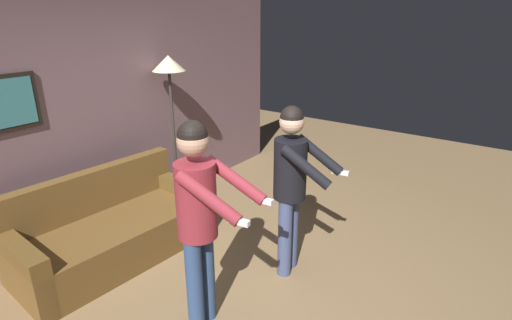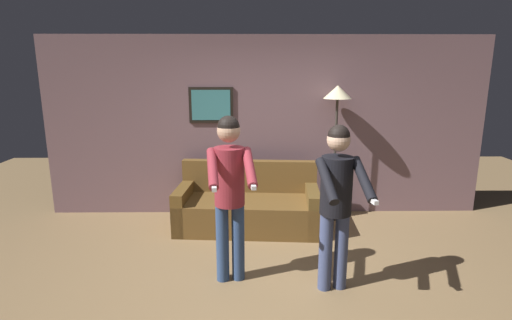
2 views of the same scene
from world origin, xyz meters
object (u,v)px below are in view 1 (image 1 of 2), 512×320
Objects in this scene: torchiere_lamp at (170,78)px; person_standing_left at (199,210)px; couch at (113,232)px; person_standing_right at (292,178)px.

person_standing_left is (-1.40, -1.75, -0.62)m from torchiere_lamp.
couch is at bearing 83.27° from person_standing_left.
couch is 1.88m from torchiere_lamp.
torchiere_lamp is 2.33m from person_standing_left.
person_standing_right is at bearing -101.25° from torchiere_lamp.
torchiere_lamp is at bearing 15.46° from couch.
person_standing_left is (-0.17, -1.41, 0.75)m from couch.
couch is 1.61m from person_standing_left.
torchiere_lamp reaches higher than person_standing_left.
couch is 1.19× the size of person_standing_right.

